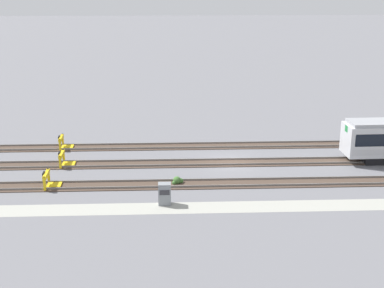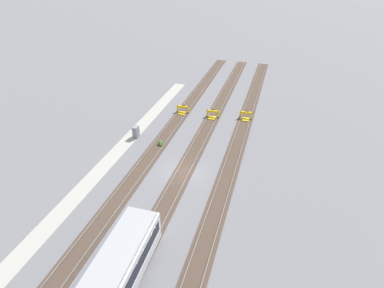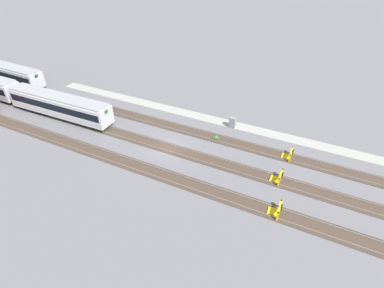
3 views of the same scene
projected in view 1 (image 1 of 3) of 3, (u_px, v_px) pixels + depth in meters
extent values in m
plane|color=slate|center=(232.00, 163.00, 47.10)|extent=(400.00, 400.00, 0.00)
cube|color=#9E9E93|center=(247.00, 207.00, 38.03)|extent=(54.00, 2.00, 0.01)
cube|color=#47382D|center=(239.00, 183.00, 42.32)|extent=(90.00, 2.23, 0.06)
cube|color=slate|center=(238.00, 179.00, 42.97)|extent=(90.00, 0.07, 0.15)
cube|color=slate|center=(240.00, 185.00, 41.60)|extent=(90.00, 0.07, 0.15)
cube|color=#47382D|center=(232.00, 163.00, 47.09)|extent=(90.00, 2.24, 0.06)
cube|color=slate|center=(231.00, 159.00, 47.74)|extent=(90.00, 0.07, 0.15)
cube|color=slate|center=(233.00, 164.00, 46.37)|extent=(90.00, 0.07, 0.15)
cube|color=#47382D|center=(226.00, 146.00, 51.86)|extent=(90.00, 2.23, 0.06)
cube|color=slate|center=(225.00, 143.00, 52.51)|extent=(90.00, 0.07, 0.15)
cube|color=slate|center=(227.00, 147.00, 51.14)|extent=(90.00, 0.07, 0.15)
cube|color=#1E843D|center=(347.00, 129.00, 46.48)|extent=(0.09, 0.70, 0.56)
cube|color=black|center=(381.00, 157.00, 47.49)|extent=(3.65, 2.31, 0.70)
cube|color=gold|center=(49.00, 176.00, 42.40)|extent=(0.19, 0.19, 1.15)
cube|color=gold|center=(45.00, 184.00, 40.68)|extent=(0.19, 0.19, 1.15)
cube|color=gold|center=(46.00, 175.00, 41.42)|extent=(0.32, 2.01, 0.30)
cube|color=gold|center=(54.00, 185.00, 41.73)|extent=(1.14, 1.13, 0.18)
cube|color=black|center=(44.00, 175.00, 41.40)|extent=(0.15, 0.60, 0.44)
cube|color=gold|center=(64.00, 156.00, 47.18)|extent=(0.18, 0.18, 1.15)
cube|color=gold|center=(60.00, 163.00, 45.46)|extent=(0.18, 0.18, 1.15)
cube|color=gold|center=(62.00, 154.00, 46.20)|extent=(0.29, 2.01, 0.30)
cube|color=gold|center=(69.00, 164.00, 46.50)|extent=(1.13, 1.11, 0.18)
cube|color=black|center=(59.00, 155.00, 46.18)|extent=(0.13, 0.60, 0.44)
cube|color=gold|center=(63.00, 140.00, 51.91)|extent=(0.19, 0.19, 1.15)
cube|color=gold|center=(60.00, 145.00, 50.20)|extent=(0.19, 0.19, 1.15)
cube|color=gold|center=(61.00, 138.00, 50.93)|extent=(0.34, 2.01, 0.30)
cube|color=gold|center=(68.00, 147.00, 51.24)|extent=(1.15, 1.13, 0.18)
cube|color=black|center=(59.00, 138.00, 50.91)|extent=(0.15, 0.61, 0.44)
cube|color=gray|center=(165.00, 194.00, 38.25)|extent=(0.90, 0.70, 1.60)
cube|color=#333338|center=(165.00, 193.00, 37.84)|extent=(0.70, 0.04, 0.36)
sphere|color=#427033|center=(177.00, 180.00, 42.26)|extent=(0.64, 0.64, 0.64)
sphere|color=#427033|center=(181.00, 181.00, 42.41)|extent=(0.44, 0.44, 0.44)
sphere|color=#427033|center=(174.00, 183.00, 42.12)|extent=(0.36, 0.36, 0.36)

